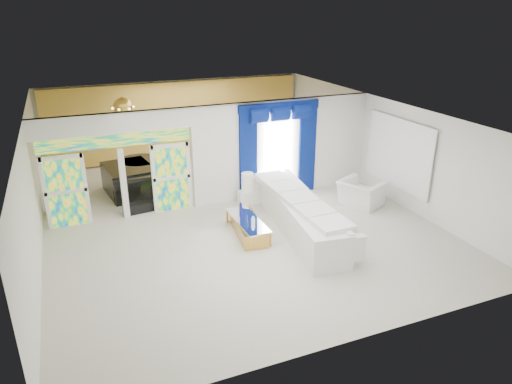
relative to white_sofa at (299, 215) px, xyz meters
name	(u,v)px	position (x,y,z in m)	size (l,w,h in m)	color
floor	(231,215)	(-1.36, 1.65, -0.43)	(12.00, 12.00, 0.00)	#B7AF9E
dividing_wall	(284,147)	(0.79, 2.65, 1.07)	(5.70, 0.18, 3.00)	white
dividing_header	(114,123)	(-4.21, 2.65, 2.29)	(4.30, 0.18, 0.55)	white
stained_panel_left	(66,191)	(-5.63, 2.65, 0.57)	(0.95, 0.04, 2.00)	#994C3F
stained_panel_right	(172,178)	(-2.78, 2.65, 0.57)	(0.95, 0.04, 2.00)	#994C3F
stained_transom	(116,141)	(-4.21, 2.65, 1.82)	(4.00, 0.05, 0.35)	#994C3F
window_pane	(278,151)	(0.54, 2.55, 1.02)	(1.00, 0.02, 2.30)	white
blue_drape_left	(248,156)	(-0.46, 2.52, 0.97)	(0.55, 0.10, 2.80)	#03114A
blue_drape_right	(307,149)	(1.54, 2.52, 0.97)	(0.55, 0.10, 2.80)	#03114A
blue_pelmet	(279,107)	(0.54, 2.52, 2.39)	(2.60, 0.12, 0.25)	#03114A
wall_mirror	(399,153)	(3.58, 0.65, 1.12)	(0.04, 2.70, 1.90)	white
gold_curtains	(178,120)	(-1.36, 7.55, 1.07)	(9.70, 0.12, 2.90)	gold
white_sofa	(299,215)	(0.00, 0.00, 0.00)	(0.98, 4.56, 0.87)	silver
coffee_table	(248,227)	(-1.35, 0.30, -0.23)	(0.60, 1.81, 0.40)	#BF903B
console_table	(257,196)	(-0.29, 2.26, -0.24)	(1.16, 0.37, 0.39)	white
table_lamp	(247,182)	(-0.59, 2.26, 0.24)	(0.36, 0.36, 0.58)	white
armchair	(361,193)	(2.49, 0.81, -0.05)	(1.18, 1.03, 0.77)	silver
grand_piano	(129,180)	(-3.76, 4.45, 0.02)	(1.37, 1.80, 0.91)	black
piano_bench	(139,207)	(-3.76, 2.85, -0.29)	(0.86, 0.33, 0.29)	black
tv_console	(64,199)	(-5.75, 3.67, -0.03)	(0.55, 0.50, 0.81)	#A68253
chandelier	(123,107)	(-3.66, 5.05, 2.22)	(0.60, 0.60, 0.60)	gold
decanters	(247,216)	(-1.34, 0.38, 0.06)	(0.19, 0.97, 0.22)	navy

